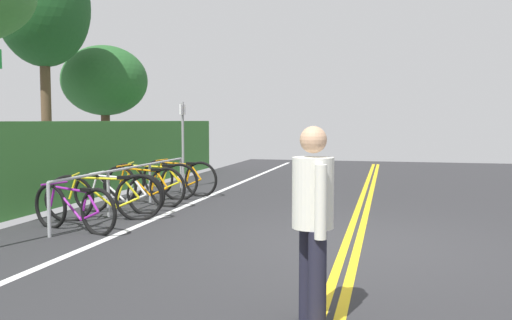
% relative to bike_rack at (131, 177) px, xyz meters
% --- Properties ---
extents(ground_plane, '(28.99, 10.16, 0.05)m').
position_rel_bike_rack_xyz_m(ground_plane, '(-1.80, -4.05, -0.61)').
color(ground_plane, '#2B2B2D').
extents(centre_line_yellow_inner, '(26.09, 0.10, 0.00)m').
position_rel_bike_rack_xyz_m(centre_line_yellow_inner, '(-1.80, -4.13, -0.58)').
color(centre_line_yellow_inner, gold).
rests_on(centre_line_yellow_inner, ground_plane).
extents(centre_line_yellow_outer, '(26.09, 0.10, 0.00)m').
position_rel_bike_rack_xyz_m(centre_line_yellow_outer, '(-1.80, -3.97, -0.58)').
color(centre_line_yellow_outer, gold).
rests_on(centre_line_yellow_outer, ground_plane).
extents(bike_lane_stripe_white, '(26.09, 0.12, 0.00)m').
position_rel_bike_rack_xyz_m(bike_lane_stripe_white, '(-1.80, -0.82, -0.58)').
color(bike_lane_stripe_white, white).
rests_on(bike_lane_stripe_white, ground_plane).
extents(bike_rack, '(4.87, 0.05, 0.77)m').
position_rel_bike_rack_xyz_m(bike_rack, '(0.00, 0.00, 0.00)').
color(bike_rack, '#9EA0A5').
rests_on(bike_rack, ground_plane).
extents(bicycle_0, '(0.61, 1.63, 0.71)m').
position_rel_bike_rack_xyz_m(bicycle_0, '(-1.96, -0.09, -0.25)').
color(bicycle_0, black).
rests_on(bicycle_0, ground_plane).
extents(bicycle_1, '(0.71, 1.76, 0.79)m').
position_rel_bike_rack_xyz_m(bicycle_1, '(-1.11, -0.11, -0.21)').
color(bicycle_1, black).
rests_on(bicycle_1, ground_plane).
extents(bicycle_2, '(0.46, 1.73, 0.73)m').
position_rel_bike_rack_xyz_m(bicycle_2, '(-0.40, 0.03, -0.24)').
color(bicycle_2, black).
rests_on(bicycle_2, ground_plane).
extents(bicycle_3, '(0.46, 1.79, 0.78)m').
position_rel_bike_rack_xyz_m(bicycle_3, '(0.46, -0.02, -0.22)').
color(bicycle_3, black).
rests_on(bicycle_3, ground_plane).
extents(bicycle_4, '(0.58, 1.80, 0.78)m').
position_rel_bike_rack_xyz_m(bicycle_4, '(1.18, 0.12, -0.22)').
color(bicycle_4, black).
rests_on(bicycle_4, ground_plane).
extents(bicycle_5, '(0.46, 1.80, 0.78)m').
position_rel_bike_rack_xyz_m(bicycle_5, '(1.95, -0.14, -0.22)').
color(bicycle_5, black).
rests_on(bicycle_5, ground_plane).
extents(pedestrian, '(0.45, 0.32, 1.55)m').
position_rel_bike_rack_xyz_m(pedestrian, '(-4.71, -3.93, 0.30)').
color(pedestrian, '#1E1E2D').
rests_on(pedestrian, ground_plane).
extents(sign_post_far, '(0.36, 0.06, 2.03)m').
position_rel_bike_rack_xyz_m(sign_post_far, '(3.09, 0.22, 0.65)').
color(sign_post_far, gray).
rests_on(sign_post_far, ground_plane).
extents(hedge_backdrop, '(13.82, 1.01, 1.58)m').
position_rel_bike_rack_xyz_m(hedge_backdrop, '(1.50, 1.89, 0.21)').
color(hedge_backdrop, '#387533').
rests_on(hedge_backdrop, ground_plane).
extents(tree_far_right, '(2.28, 2.28, 5.89)m').
position_rel_bike_rack_xyz_m(tree_far_right, '(3.16, 3.91, 3.79)').
color(tree_far_right, brown).
rests_on(tree_far_right, ground_plane).
extents(tree_extra, '(2.52, 2.52, 3.81)m').
position_rel_bike_rack_xyz_m(tree_extra, '(5.78, 3.74, 2.17)').
color(tree_extra, '#473323').
rests_on(tree_extra, ground_plane).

